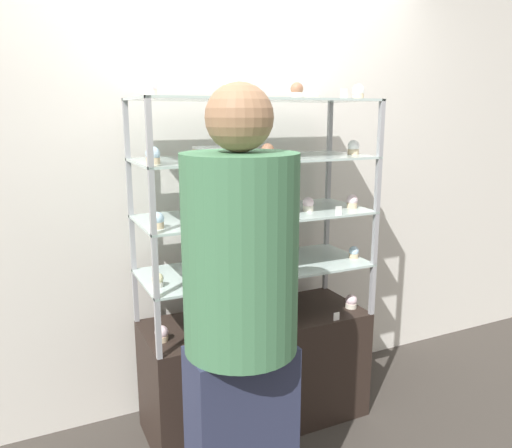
% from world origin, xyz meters
% --- Properties ---
extents(ground_plane, '(20.00, 20.00, 0.00)m').
position_xyz_m(ground_plane, '(0.00, 0.00, 0.00)').
color(ground_plane, '#38332D').
extents(back_wall, '(8.00, 0.05, 2.60)m').
position_xyz_m(back_wall, '(0.00, 0.38, 1.30)').
color(back_wall, silver).
rests_on(back_wall, ground_plane).
extents(display_base, '(1.19, 0.48, 0.61)m').
position_xyz_m(display_base, '(0.00, 0.00, 0.31)').
color(display_base, black).
rests_on(display_base, ground_plane).
extents(display_riser_lower, '(1.19, 0.48, 0.28)m').
position_xyz_m(display_riser_lower, '(0.00, 0.00, 0.88)').
color(display_riser_lower, '#99999E').
rests_on(display_riser_lower, display_base).
extents(display_riser_middle, '(1.19, 0.48, 0.28)m').
position_xyz_m(display_riser_middle, '(0.00, 0.00, 1.16)').
color(display_riser_middle, '#99999E').
rests_on(display_riser_middle, display_riser_lower).
extents(display_riser_upper, '(1.19, 0.48, 0.28)m').
position_xyz_m(display_riser_upper, '(0.00, 0.00, 1.44)').
color(display_riser_upper, '#99999E').
rests_on(display_riser_upper, display_riser_middle).
extents(display_riser_top, '(1.19, 0.48, 0.28)m').
position_xyz_m(display_riser_top, '(0.00, 0.00, 1.73)').
color(display_riser_top, '#99999E').
rests_on(display_riser_top, display_riser_upper).
extents(layer_cake_centerpiece, '(0.16, 0.16, 0.10)m').
position_xyz_m(layer_cake_centerpiece, '(0.03, -0.00, 0.66)').
color(layer_cake_centerpiece, brown).
rests_on(layer_cake_centerpiece, display_base).
extents(sheet_cake_frosted, '(0.23, 0.14, 0.06)m').
position_xyz_m(sheet_cake_frosted, '(-0.20, -0.02, 1.49)').
color(sheet_cake_frosted, beige).
rests_on(sheet_cake_frosted, display_riser_upper).
extents(cupcake_0, '(0.06, 0.06, 0.08)m').
position_xyz_m(cupcake_0, '(-0.53, -0.06, 0.65)').
color(cupcake_0, '#CCB28C').
rests_on(cupcake_0, display_base).
extents(cupcake_1, '(0.06, 0.06, 0.08)m').
position_xyz_m(cupcake_1, '(0.54, -0.11, 0.65)').
color(cupcake_1, beige).
rests_on(cupcake_1, display_base).
extents(price_tag_0, '(0.04, 0.00, 0.04)m').
position_xyz_m(price_tag_0, '(0.36, -0.22, 0.63)').
color(price_tag_0, white).
rests_on(price_tag_0, display_base).
extents(cupcake_2, '(0.05, 0.05, 0.07)m').
position_xyz_m(cupcake_2, '(-0.54, -0.09, 0.93)').
color(cupcake_2, white).
rests_on(cupcake_2, display_riser_lower).
extents(cupcake_3, '(0.05, 0.05, 0.07)m').
position_xyz_m(cupcake_3, '(-0.19, -0.12, 0.93)').
color(cupcake_3, white).
rests_on(cupcake_3, display_riser_lower).
extents(cupcake_4, '(0.05, 0.05, 0.07)m').
position_xyz_m(cupcake_4, '(0.19, -0.05, 0.93)').
color(cupcake_4, white).
rests_on(cupcake_4, display_riser_lower).
extents(cupcake_5, '(0.05, 0.05, 0.07)m').
position_xyz_m(cupcake_5, '(0.55, -0.09, 0.93)').
color(cupcake_5, '#CCB28C').
rests_on(cupcake_5, display_riser_lower).
extents(price_tag_1, '(0.04, 0.00, 0.04)m').
position_xyz_m(price_tag_1, '(-0.32, -0.22, 0.92)').
color(price_tag_1, white).
rests_on(price_tag_1, display_riser_lower).
extents(cupcake_6, '(0.06, 0.06, 0.07)m').
position_xyz_m(cupcake_6, '(-0.54, -0.12, 1.21)').
color(cupcake_6, '#CCB28C').
rests_on(cupcake_6, display_riser_middle).
extents(cupcake_7, '(0.06, 0.06, 0.07)m').
position_xyz_m(cupcake_7, '(-0.28, -0.09, 1.21)').
color(cupcake_7, beige).
rests_on(cupcake_7, display_riser_middle).
extents(cupcake_8, '(0.06, 0.06, 0.07)m').
position_xyz_m(cupcake_8, '(0.01, -0.10, 1.21)').
color(cupcake_8, white).
rests_on(cupcake_8, display_riser_middle).
extents(cupcake_9, '(0.06, 0.06, 0.07)m').
position_xyz_m(cupcake_9, '(0.27, -0.06, 1.21)').
color(cupcake_9, beige).
rests_on(cupcake_9, display_riser_middle).
extents(cupcake_10, '(0.06, 0.06, 0.07)m').
position_xyz_m(cupcake_10, '(0.53, -0.09, 1.21)').
color(cupcake_10, '#CCB28C').
rests_on(cupcake_10, display_riser_middle).
extents(price_tag_2, '(0.04, 0.00, 0.04)m').
position_xyz_m(price_tag_2, '(0.35, -0.22, 1.20)').
color(price_tag_2, white).
rests_on(price_tag_2, display_riser_middle).
extents(cupcake_11, '(0.06, 0.06, 0.08)m').
position_xyz_m(cupcake_11, '(-0.55, -0.12, 1.50)').
color(cupcake_11, '#CCB28C').
rests_on(cupcake_11, display_riser_upper).
extents(cupcake_12, '(0.06, 0.06, 0.08)m').
position_xyz_m(cupcake_12, '(-0.00, -0.13, 1.50)').
color(cupcake_12, beige).
rests_on(cupcake_12, display_riser_upper).
extents(cupcake_13, '(0.06, 0.06, 0.08)m').
position_xyz_m(cupcake_13, '(0.54, -0.06, 1.50)').
color(cupcake_13, '#CCB28C').
rests_on(cupcake_13, display_riser_upper).
extents(price_tag_3, '(0.04, 0.00, 0.04)m').
position_xyz_m(price_tag_3, '(-0.40, -0.22, 1.48)').
color(price_tag_3, white).
rests_on(price_tag_3, display_riser_upper).
extents(cupcake_14, '(0.06, 0.06, 0.08)m').
position_xyz_m(cupcake_14, '(-0.54, -0.07, 1.78)').
color(cupcake_14, beige).
rests_on(cupcake_14, display_riser_top).
extents(cupcake_15, '(0.06, 0.06, 0.08)m').
position_xyz_m(cupcake_15, '(-0.18, -0.11, 1.78)').
color(cupcake_15, beige).
rests_on(cupcake_15, display_riser_top).
extents(cupcake_16, '(0.06, 0.06, 0.08)m').
position_xyz_m(cupcake_16, '(0.17, -0.09, 1.78)').
color(cupcake_16, beige).
rests_on(cupcake_16, display_riser_top).
extents(cupcake_17, '(0.06, 0.06, 0.08)m').
position_xyz_m(cupcake_17, '(0.54, -0.09, 1.78)').
color(cupcake_17, '#CCB28C').
rests_on(cupcake_17, display_riser_top).
extents(price_tag_4, '(0.04, 0.00, 0.04)m').
position_xyz_m(price_tag_4, '(0.36, -0.22, 1.77)').
color(price_tag_4, white).
rests_on(price_tag_4, display_riser_top).
extents(donut_glazed, '(0.12, 0.12, 0.03)m').
position_xyz_m(donut_glazed, '(0.29, -0.01, 1.76)').
color(donut_glazed, '#EFE5CC').
rests_on(donut_glazed, display_riser_top).
extents(customer_figure, '(0.41, 0.41, 1.78)m').
position_xyz_m(customer_figure, '(-0.39, -0.68, 0.95)').
color(customer_figure, '#282D47').
rests_on(customer_figure, ground_plane).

